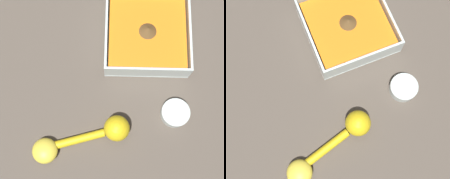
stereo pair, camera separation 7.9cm
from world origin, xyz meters
TOP-DOWN VIEW (x-y plane):
  - ground_plane at (0.00, 0.00)m, footprint 4.00×4.00m
  - square_dish at (0.01, 0.03)m, footprint 0.22×0.22m
  - spice_bowl at (0.08, -0.18)m, footprint 0.07×0.07m
  - lemon_squeezer at (-0.09, -0.23)m, footprint 0.21×0.09m
  - lemon_half at (-0.24, -0.28)m, footprint 0.06×0.06m

SIDE VIEW (x-z plane):
  - ground_plane at x=0.00m, z-range 0.00..0.00m
  - spice_bowl at x=0.08m, z-range 0.00..0.03m
  - lemon_half at x=-0.24m, z-range 0.00..0.03m
  - square_dish at x=0.01m, z-range -0.01..0.06m
  - lemon_squeezer at x=-0.09m, z-range 0.00..0.06m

